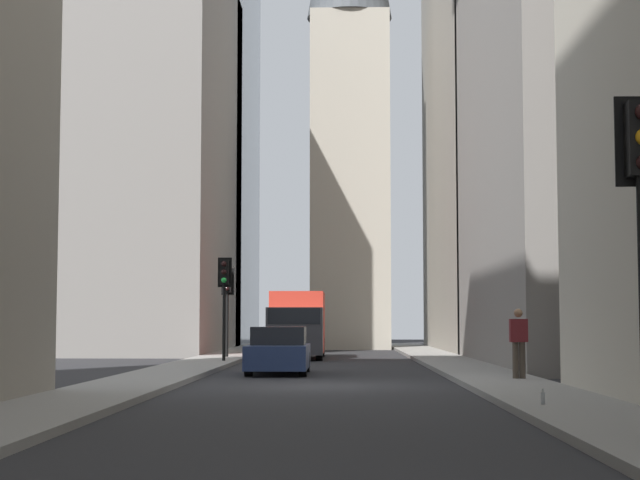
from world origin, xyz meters
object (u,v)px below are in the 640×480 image
traffic_light_far_junction (227,292)px  discarded_bottle (543,398)px  sedan_navy (279,352)px  traffic_light_midblock (224,285)px  delivery_truck (297,324)px  pedestrian (519,340)px

traffic_light_far_junction → discarded_bottle: bearing=-161.6°
traffic_light_far_junction → discarded_bottle: 26.04m
sedan_navy → traffic_light_far_junction: bearing=13.9°
traffic_light_midblock → traffic_light_far_junction: (4.41, 0.37, -0.13)m
delivery_truck → discarded_bottle: delivery_truck is taller
traffic_light_far_junction → traffic_light_midblock: bearing=-175.2°
traffic_light_far_junction → discarded_bottle: (-24.59, -8.19, -2.56)m
delivery_truck → traffic_light_far_junction: 3.61m
sedan_navy → traffic_light_midblock: size_ratio=1.13×
traffic_light_far_junction → pedestrian: traffic_light_far_junction is taller
delivery_truck → pedestrian: size_ratio=3.67×
traffic_light_midblock → traffic_light_far_junction: bearing=4.8°
pedestrian → traffic_light_far_junction: bearing=29.5°
discarded_bottle → delivery_truck: bearing=11.5°
sedan_navy → traffic_light_midblock: traffic_light_midblock is taller
delivery_truck → traffic_light_midblock: bearing=158.6°
traffic_light_midblock → traffic_light_far_junction: size_ratio=1.05×
pedestrian → traffic_light_midblock: bearing=36.6°
sedan_navy → traffic_light_far_junction: traffic_light_far_junction is taller
traffic_light_midblock → pedestrian: traffic_light_midblock is taller
traffic_light_midblock → pedestrian: (-11.85, -8.81, -1.83)m
pedestrian → discarded_bottle: 8.43m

